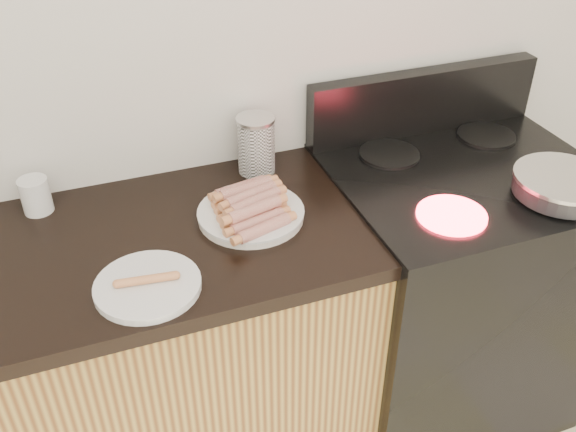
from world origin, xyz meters
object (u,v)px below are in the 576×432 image
object	(u,v)px
canister	(256,145)
frying_pan	(564,185)
stove	(448,293)
side_plate	(148,286)
main_plate	(251,215)
mug	(36,195)

from	to	relation	value
canister	frying_pan	bearing A→B (deg)	-31.33
stove	frying_pan	world-z (taller)	frying_pan
side_plate	stove	bearing A→B (deg)	9.86
frying_pan	side_plate	distance (m)	1.11
main_plate	side_plate	bearing A→B (deg)	-148.50
mug	canister	bearing A→B (deg)	-0.24
frying_pan	canister	xyz separation A→B (m)	(-0.72, 0.44, 0.04)
stove	canister	size ratio (longest dim) A/B	5.42
frying_pan	main_plate	size ratio (longest dim) A/B	1.66
frying_pan	mug	size ratio (longest dim) A/B	4.77
canister	main_plate	bearing A→B (deg)	-111.73
frying_pan	side_plate	bearing A→B (deg)	166.45
side_plate	canister	world-z (taller)	canister
main_plate	side_plate	xyz separation A→B (m)	(-0.30, -0.18, -0.00)
side_plate	mug	world-z (taller)	mug
side_plate	canister	size ratio (longest dim) A/B	1.42
main_plate	canister	distance (m)	0.25
stove	main_plate	size ratio (longest dim) A/B	3.35
main_plate	canister	size ratio (longest dim) A/B	1.62
side_plate	mug	xyz separation A→B (m)	(-0.21, 0.41, 0.04)
frying_pan	stove	bearing A→B (deg)	116.74
mug	frying_pan	bearing A→B (deg)	-18.40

